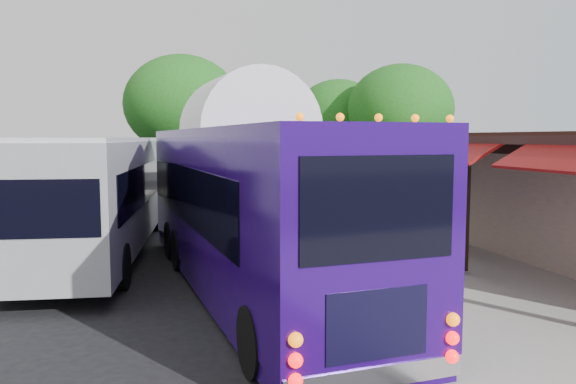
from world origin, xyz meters
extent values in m
plane|color=black|center=(0.00, 0.00, 0.00)|extent=(90.00, 90.00, 0.00)
cube|color=#9E9B93|center=(5.00, 4.00, 0.07)|extent=(10.00, 40.00, 0.15)
cube|color=gray|center=(0.05, 4.00, 0.07)|extent=(0.20, 40.00, 0.16)
cube|color=tan|center=(8.50, 4.00, 1.80)|extent=(5.00, 20.00, 3.60)
cube|color=black|center=(5.98, 4.00, 3.30)|extent=(0.06, 20.00, 0.60)
cube|color=#331E19|center=(4.90, 4.00, 3.40)|extent=(2.60, 20.00, 0.18)
cube|color=maroon|center=(3.35, -4.00, 3.15)|extent=(1.00, 3.20, 0.57)
cube|color=black|center=(3.78, 0.00, 1.80)|extent=(0.18, 0.18, 3.16)
cube|color=maroon|center=(3.35, 0.00, 3.15)|extent=(1.00, 3.20, 0.57)
cube|color=black|center=(3.78, 4.00, 1.80)|extent=(0.18, 0.18, 3.16)
cube|color=maroon|center=(3.35, 4.00, 3.15)|extent=(1.00, 3.20, 0.57)
cube|color=black|center=(3.78, 8.00, 1.80)|extent=(0.18, 0.18, 3.16)
cube|color=maroon|center=(3.35, 8.00, 3.15)|extent=(1.00, 3.20, 0.57)
cube|color=black|center=(3.78, 12.00, 1.80)|extent=(0.18, 0.18, 3.16)
cube|color=maroon|center=(3.35, 12.00, 3.15)|extent=(1.00, 3.20, 0.57)
sphere|color=#176780|center=(4.20, -2.00, 2.88)|extent=(0.26, 0.26, 0.26)
sphere|color=#176780|center=(4.20, 3.00, 2.88)|extent=(0.26, 0.26, 0.26)
sphere|color=#176780|center=(4.20, 8.00, 2.88)|extent=(0.26, 0.26, 0.26)
cube|color=#270866|center=(-1.45, 0.42, 2.05)|extent=(3.78, 12.33, 3.18)
cube|color=#270866|center=(-1.45, 0.42, 0.30)|extent=(3.72, 12.20, 0.35)
ellipsoid|color=white|center=(-1.45, 0.42, 3.62)|extent=(3.76, 12.09, 0.57)
cube|color=black|center=(-1.45, -5.65, 2.58)|extent=(2.11, 0.24, 1.31)
cube|color=silver|center=(-1.45, -5.58, 0.42)|extent=(2.53, 0.43, 0.28)
sphere|color=#FF0C0C|center=(-2.56, -5.67, 0.69)|extent=(0.18, 0.18, 0.18)
sphere|color=#FF0C0C|center=(-0.34, -5.67, 0.69)|extent=(0.18, 0.18, 0.18)
cylinder|color=black|center=(-2.62, -4.19, 0.53)|extent=(0.41, 1.08, 1.05)
cylinder|color=black|center=(-0.28, -4.19, 0.53)|extent=(0.41, 1.08, 1.05)
cylinder|color=black|center=(-2.62, 4.31, 0.53)|extent=(0.41, 1.08, 1.05)
cylinder|color=black|center=(-0.28, 4.31, 0.53)|extent=(0.41, 1.08, 1.05)
cube|color=gray|center=(-5.04, 5.61, 1.87)|extent=(4.16, 13.05, 2.96)
cube|color=black|center=(-6.44, 5.61, 2.12)|extent=(1.21, 10.84, 1.12)
cube|color=black|center=(-3.64, 5.61, 2.12)|extent=(1.21, 10.84, 1.12)
cube|color=silver|center=(-5.04, 5.61, 3.39)|extent=(4.08, 12.79, 0.11)
cylinder|color=black|center=(-6.32, 1.12, 0.54)|extent=(0.43, 1.10, 1.07)
cylinder|color=black|center=(-3.76, 1.12, 0.54)|extent=(0.43, 1.10, 1.07)
cylinder|color=black|center=(-6.32, 9.46, 0.54)|extent=(0.43, 1.10, 1.07)
cylinder|color=black|center=(-3.76, 9.46, 0.54)|extent=(0.43, 1.10, 1.07)
imported|color=black|center=(0.60, -0.61, 1.13)|extent=(0.82, 0.66, 1.97)
imported|color=black|center=(0.60, 8.29, 0.92)|extent=(0.89, 0.79, 1.53)
imported|color=black|center=(0.60, 10.34, 0.96)|extent=(0.97, 0.93, 1.61)
imported|color=black|center=(2.56, 12.76, 1.11)|extent=(1.44, 1.23, 1.93)
cube|color=black|center=(4.45, 1.76, 0.71)|extent=(0.08, 0.08, 1.12)
cube|color=black|center=(4.45, 1.76, 0.96)|extent=(0.25, 0.48, 0.61)
cube|color=white|center=(4.42, 1.76, 0.96)|extent=(0.19, 0.39, 0.51)
cylinder|color=#382314|center=(2.21, 19.60, 1.35)|extent=(0.36, 0.36, 2.69)
ellipsoid|color=#1B5515|center=(2.21, 19.60, 3.97)|extent=(4.65, 4.65, 3.95)
cylinder|color=#382314|center=(7.82, 21.09, 1.59)|extent=(0.36, 0.36, 3.17)
ellipsoid|color=#1B5515|center=(7.82, 21.09, 4.69)|extent=(5.48, 5.48, 4.66)
cylinder|color=#382314|center=(10.11, 17.17, 1.70)|extent=(0.36, 0.36, 3.40)
ellipsoid|color=#1B5515|center=(10.11, 17.17, 5.03)|extent=(5.88, 5.88, 5.00)
cylinder|color=#382314|center=(-1.81, 18.19, 1.76)|extent=(0.36, 0.36, 3.51)
ellipsoid|color=#1B5515|center=(-1.81, 18.19, 5.19)|extent=(6.06, 6.06, 5.15)
camera|label=1|loc=(-3.58, -11.98, 3.45)|focal=35.00mm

